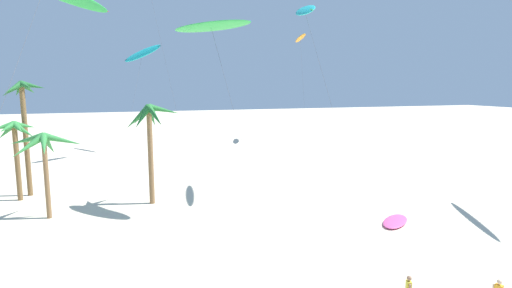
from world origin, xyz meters
name	(u,v)px	position (x,y,z in m)	size (l,w,h in m)	color
palm_tree_0	(23,106)	(-17.80, 36.26, 7.88)	(3.60, 3.47, 10.00)	brown
palm_tree_2	(15,136)	(-18.32, 34.81, 5.50)	(3.37, 3.60, 6.72)	brown
palm_tree_3	(43,148)	(-15.32, 28.86, 5.17)	(5.11, 4.87, 6.31)	olive
palm_tree_4	(149,125)	(-7.85, 30.32, 6.45)	(4.38, 4.01, 8.17)	olive
flying_kite_0	(142,54)	(-6.50, 59.66, 14.17)	(6.31, 12.43, 15.87)	#19B2B7
flying_kite_2	(300,38)	(19.60, 61.40, 17.48)	(3.63, 11.13, 18.17)	orange
flying_kite_4	(305,10)	(5.31, 29.63, 15.91)	(3.14, 11.02, 17.09)	#19B2B7
flying_kite_5	(211,26)	(-3.37, 27.25, 13.89)	(5.68, 10.21, 14.33)	green
grounded_kite_0	(395,221)	(7.98, 19.92, 0.13)	(3.57, 3.31, 0.26)	#EA5193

